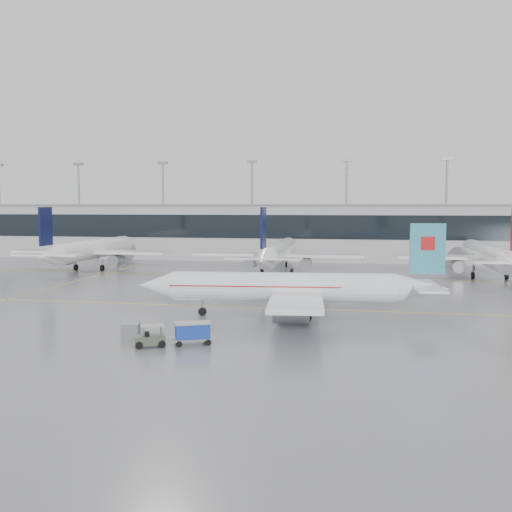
% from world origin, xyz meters
% --- Properties ---
extents(ground, '(320.00, 320.00, 0.00)m').
position_xyz_m(ground, '(0.00, 0.00, 0.00)').
color(ground, gray).
rests_on(ground, ground).
extents(taxi_line_main, '(120.00, 0.25, 0.01)m').
position_xyz_m(taxi_line_main, '(0.00, 0.00, 0.01)').
color(taxi_line_main, gold).
rests_on(taxi_line_main, ground).
extents(taxi_line_north, '(120.00, 0.25, 0.01)m').
position_xyz_m(taxi_line_north, '(0.00, 30.00, 0.01)').
color(taxi_line_north, gold).
rests_on(taxi_line_north, ground).
extents(taxi_line_cross, '(0.25, 60.00, 0.01)m').
position_xyz_m(taxi_line_cross, '(-30.00, 15.00, 0.01)').
color(taxi_line_cross, gold).
rests_on(taxi_line_cross, ground).
extents(terminal, '(180.00, 15.00, 12.00)m').
position_xyz_m(terminal, '(0.00, 62.00, 6.00)').
color(terminal, '#A8A7AB').
rests_on(terminal, ground).
extents(terminal_glass, '(180.00, 0.20, 5.00)m').
position_xyz_m(terminal_glass, '(0.00, 54.45, 7.50)').
color(terminal_glass, black).
rests_on(terminal_glass, ground).
extents(terminal_roof, '(182.00, 16.00, 0.40)m').
position_xyz_m(terminal_roof, '(0.00, 62.00, 12.20)').
color(terminal_roof, gray).
rests_on(terminal_roof, ground).
extents(light_masts, '(156.40, 1.00, 22.60)m').
position_xyz_m(light_masts, '(0.00, 68.00, 13.34)').
color(light_masts, gray).
rests_on(light_masts, ground).
extents(air_canada_jet, '(33.25, 25.81, 10.07)m').
position_xyz_m(air_canada_jet, '(7.33, -4.96, 3.14)').
color(air_canada_jet, white).
rests_on(air_canada_jet, ground).
extents(parked_jet_b, '(29.64, 36.96, 11.72)m').
position_xyz_m(parked_jet_b, '(-35.00, 33.69, 3.71)').
color(parked_jet_b, white).
rests_on(parked_jet_b, ground).
extents(parked_jet_c, '(29.64, 36.96, 11.72)m').
position_xyz_m(parked_jet_c, '(-0.00, 33.69, 3.71)').
color(parked_jet_c, white).
rests_on(parked_jet_c, ground).
extents(parked_jet_d, '(29.64, 36.96, 11.72)m').
position_xyz_m(parked_jet_d, '(35.00, 33.69, 3.71)').
color(parked_jet_d, white).
rests_on(parked_jet_d, ground).
extents(baggage_tug, '(3.78, 2.44, 1.83)m').
position_xyz_m(baggage_tug, '(-3.38, -19.87, 0.65)').
color(baggage_tug, '#43493A').
rests_on(baggage_tug, ground).
extents(baggage_cart, '(3.48, 2.77, 1.90)m').
position_xyz_m(baggage_cart, '(-0.08, -18.43, 1.11)').
color(baggage_cart, gray).
rests_on(baggage_cart, ground).
extents(gse_unit, '(1.75, 1.66, 1.51)m').
position_xyz_m(gse_unit, '(-5.90, -17.90, 0.76)').
color(gse_unit, slate).
rests_on(gse_unit, ground).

